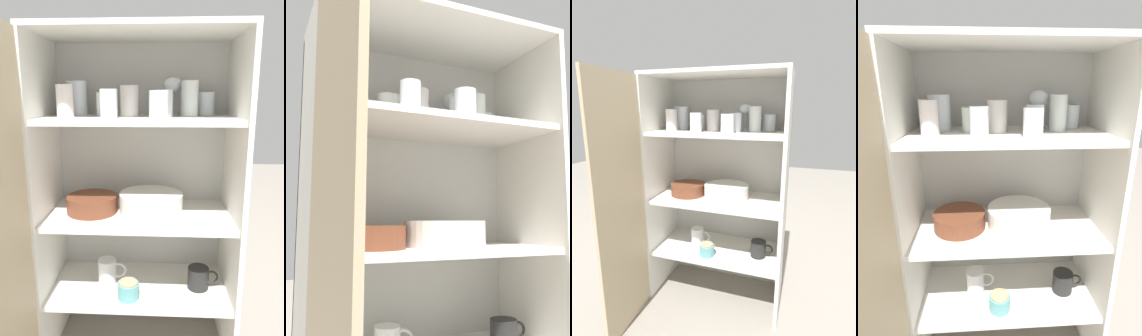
{
  "view_description": "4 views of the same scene",
  "coord_description": "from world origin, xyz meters",
  "views": [
    {
      "loc": [
        0.08,
        -1.06,
        1.09
      ],
      "look_at": [
        0.01,
        0.21,
        0.79
      ],
      "focal_mm": 35.0,
      "sensor_mm": 36.0,
      "label": 1
    },
    {
      "loc": [
        -0.5,
        -0.94,
        0.7
      ],
      "look_at": [
        -0.01,
        0.19,
        0.86
      ],
      "focal_mm": 42.0,
      "sensor_mm": 36.0,
      "label": 2
    },
    {
      "loc": [
        0.43,
        -1.2,
        1.12
      ],
      "look_at": [
        -0.04,
        0.23,
        0.78
      ],
      "focal_mm": 28.0,
      "sensor_mm": 36.0,
      "label": 3
    },
    {
      "loc": [
        -0.09,
        -0.76,
        1.16
      ],
      "look_at": [
        -0.03,
        0.19,
        0.86
      ],
      "focal_mm": 28.0,
      "sensor_mm": 36.0,
      "label": 4
    }
  ],
  "objects": [
    {
      "name": "mixing_bowl_large",
      "position": [
        -0.19,
        0.18,
        0.65
      ],
      "size": [
        0.2,
        0.2,
        0.07
      ],
      "color": "brown",
      "rests_on": "shelf_board_middle"
    },
    {
      "name": "coffee_mug_extra_1",
      "position": [
        -0.13,
        0.18,
        0.35
      ],
      "size": [
        0.12,
        0.08,
        0.1
      ],
      "color": "white",
      "rests_on": "shelf_board_lower"
    },
    {
      "name": "tumbler_glass_6",
      "position": [
        -0.27,
        0.16,
        1.06
      ],
      "size": [
        0.07,
        0.07,
        0.12
      ],
      "color": "silver",
      "rests_on": "shelf_board_upper"
    },
    {
      "name": "wine_glass_0",
      "position": [
        0.13,
        0.27,
        1.11
      ],
      "size": [
        0.08,
        0.08,
        0.15
      ],
      "color": "white",
      "rests_on": "shelf_board_upper"
    },
    {
      "name": "shelf_board_upper",
      "position": [
        0.0,
        0.18,
        0.99
      ],
      "size": [
        0.72,
        0.36,
        0.02
      ],
      "primitive_type": "cube",
      "color": "silver"
    },
    {
      "name": "cupboard_side_right",
      "position": [
        0.37,
        0.18,
        0.64
      ],
      "size": [
        0.02,
        0.39,
        1.29
      ],
      "primitive_type": "cube",
      "color": "white",
      "rests_on": "ground_plane"
    },
    {
      "name": "tumbler_glass_4",
      "position": [
        0.1,
        0.18,
        1.05
      ],
      "size": [
        0.06,
        0.06,
        0.1
      ],
      "color": "white",
      "rests_on": "shelf_board_upper"
    },
    {
      "name": "tumbler_glass_1",
      "position": [
        -0.04,
        0.2,
        1.06
      ],
      "size": [
        0.07,
        0.07,
        0.12
      ],
      "color": "silver",
      "rests_on": "shelf_board_upper"
    },
    {
      "name": "cupboard_side_left",
      "position": [
        -0.37,
        0.18,
        0.64
      ],
      "size": [
        0.02,
        0.39,
        1.29
      ],
      "primitive_type": "cube",
      "color": "white",
      "rests_on": "ground_plane"
    },
    {
      "name": "tumbler_glass_2",
      "position": [
        0.26,
        0.29,
        1.04
      ],
      "size": [
        0.08,
        0.08,
        0.09
      ],
      "color": "white",
      "rests_on": "shelf_board_upper"
    },
    {
      "name": "tumbler_glass_8",
      "position": [
        0.07,
        0.09,
        1.05
      ],
      "size": [
        0.07,
        0.07,
        0.1
      ],
      "color": "white",
      "rests_on": "shelf_board_upper"
    },
    {
      "name": "tumbler_glass_3",
      "position": [
        -0.1,
        0.1,
        1.05
      ],
      "size": [
        0.06,
        0.06,
        0.1
      ],
      "color": "white",
      "rests_on": "shelf_board_upper"
    },
    {
      "name": "plate_stack_white",
      "position": [
        0.05,
        0.18,
        0.65
      ],
      "size": [
        0.25,
        0.25,
        0.08
      ],
      "color": "silver",
      "rests_on": "shelf_board_middle"
    },
    {
      "name": "coffee_mug_primary",
      "position": [
        0.25,
        0.16,
        0.34
      ],
      "size": [
        0.13,
        0.09,
        0.09
      ],
      "color": "black",
      "rests_on": "shelf_board_lower"
    },
    {
      "name": "tumbler_glass_5",
      "position": [
        -0.25,
        0.25,
        1.06
      ],
      "size": [
        0.08,
        0.08,
        0.13
      ],
      "color": "white",
      "rests_on": "shelf_board_upper"
    },
    {
      "name": "cupboard_door",
      "position": [
        -0.37,
        -0.21,
        0.64
      ],
      "size": [
        0.03,
        0.38,
        1.29
      ],
      "color": "tan",
      "rests_on": "ground_plane"
    },
    {
      "name": "shelf_board_lower",
      "position": [
        0.0,
        0.18,
        0.28
      ],
      "size": [
        0.72,
        0.36,
        0.02
      ],
      "primitive_type": "cube",
      "color": "silver"
    },
    {
      "name": "tumbler_glass_7",
      "position": [
        -0.13,
        0.22,
        1.04
      ],
      "size": [
        0.07,
        0.07,
        0.09
      ],
      "color": "white",
      "rests_on": "shelf_board_upper"
    },
    {
      "name": "shelf_board_middle",
      "position": [
        0.0,
        0.18,
        0.6
      ],
      "size": [
        0.72,
        0.36,
        0.02
      ],
      "primitive_type": "cube",
      "color": "silver"
    },
    {
      "name": "storage_jar",
      "position": [
        -0.04,
        0.08,
        0.33
      ],
      "size": [
        0.09,
        0.09,
        0.07
      ],
      "color": "#5BA3A8",
      "rests_on": "shelf_board_lower"
    },
    {
      "name": "cupboard_back_panel",
      "position": [
        0.0,
        0.36,
        0.64
      ],
      "size": [
        0.76,
        0.02,
        1.29
      ],
      "primitive_type": "cube",
      "color": "silver",
      "rests_on": "ground_plane"
    },
    {
      "name": "cupboard_top_panel",
      "position": [
        0.0,
        0.18,
        1.3
      ],
      "size": [
        0.76,
        0.39,
        0.02
      ],
      "primitive_type": "cube",
      "color": "white",
      "rests_on": "cupboard_side_left"
    },
    {
      "name": "tumbler_glass_0",
      "position": [
        0.19,
        0.22,
        1.06
      ],
      "size": [
        0.07,
        0.07,
        0.13
      ],
      "color": "white",
      "rests_on": "shelf_board_upper"
    }
  ]
}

